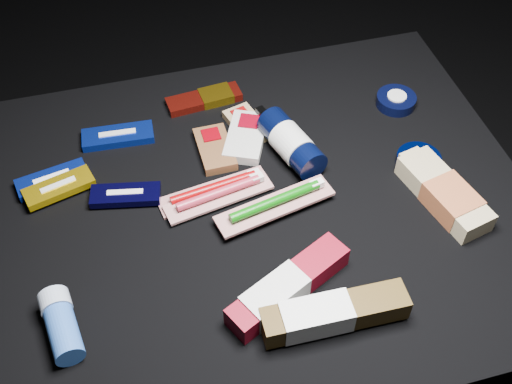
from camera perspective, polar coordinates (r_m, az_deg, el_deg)
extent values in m
plane|color=black|center=(1.43, -0.48, -11.46)|extent=(3.00, 3.00, 0.00)
cube|color=black|center=(1.26, -0.54, -7.01)|extent=(0.98, 0.78, 0.40)
cube|color=#0D269D|center=(1.23, -12.17, 4.88)|extent=(0.14, 0.06, 0.02)
cube|color=beige|center=(1.23, -12.18, 4.91)|extent=(0.07, 0.02, 0.02)
cube|color=#0E29B3|center=(1.18, -17.65, 1.05)|extent=(0.13, 0.07, 0.01)
cube|color=white|center=(1.18, -17.66, 1.08)|extent=(0.06, 0.02, 0.02)
cube|color=black|center=(1.12, -11.52, -0.26)|extent=(0.13, 0.07, 0.01)
cube|color=silver|center=(1.12, -11.52, -0.23)|extent=(0.06, 0.02, 0.02)
cube|color=gold|center=(1.16, -17.11, 0.38)|extent=(0.13, 0.08, 0.01)
cube|color=beige|center=(1.16, -17.12, 0.41)|extent=(0.06, 0.03, 0.02)
cube|color=brown|center=(1.18, -3.67, 3.83)|extent=(0.06, 0.11, 0.02)
cube|color=#660007|center=(1.20, -4.00, 4.82)|extent=(0.03, 0.03, 0.02)
cube|color=beige|center=(1.20, -0.90, 4.90)|extent=(0.11, 0.14, 0.02)
cube|color=#64020E|center=(1.22, -0.63, 5.99)|extent=(0.05, 0.05, 0.02)
cube|color=tan|center=(1.23, -0.78, 5.98)|extent=(0.08, 0.11, 0.02)
cube|color=#6D0607|center=(1.24, -1.39, 6.74)|extent=(0.04, 0.04, 0.02)
cube|color=maroon|center=(1.29, -4.65, 8.22)|extent=(0.15, 0.06, 0.02)
cube|color=#A37B11|center=(1.29, -3.58, 8.52)|extent=(0.07, 0.05, 0.02)
cylinder|color=black|center=(1.16, 3.15, 4.37)|extent=(0.10, 0.16, 0.06)
cylinder|color=silver|center=(1.16, 3.22, 4.26)|extent=(0.08, 0.08, 0.06)
cylinder|color=black|center=(1.21, 1.01, 6.73)|extent=(0.02, 0.02, 0.02)
cube|color=black|center=(1.23, 0.54, 7.04)|extent=(0.02, 0.03, 0.01)
cylinder|color=black|center=(1.30, 12.34, 7.95)|extent=(0.08, 0.08, 0.02)
cylinder|color=silver|center=(1.30, 12.35, 8.00)|extent=(0.04, 0.04, 0.02)
cylinder|color=black|center=(1.19, 14.22, 2.67)|extent=(0.08, 0.08, 0.02)
cylinder|color=white|center=(1.19, 14.24, 2.73)|extent=(0.04, 0.04, 0.02)
cube|color=tan|center=(1.14, 16.33, -0.11)|extent=(0.11, 0.19, 0.04)
cube|color=#A25531|center=(1.13, 16.97, -0.73)|extent=(0.09, 0.10, 0.04)
cube|color=tan|center=(1.18, 13.55, 2.90)|extent=(0.04, 0.03, 0.03)
cylinder|color=#2B57A8|center=(0.98, -16.71, -11.96)|extent=(0.06, 0.09, 0.04)
cylinder|color=#98A5BA|center=(1.01, -17.43, -9.37)|extent=(0.05, 0.04, 0.05)
cube|color=beige|center=(1.12, -3.77, 0.02)|extent=(0.20, 0.07, 0.01)
cylinder|color=#7B0406|center=(1.11, -3.80, 0.41)|extent=(0.16, 0.04, 0.02)
cube|color=silver|center=(1.13, -0.20, 1.62)|extent=(0.02, 0.02, 0.01)
cube|color=beige|center=(1.10, -3.34, -0.45)|extent=(0.20, 0.08, 0.01)
cylinder|color=#9F273A|center=(1.09, -3.37, -0.07)|extent=(0.15, 0.04, 0.02)
cube|color=silver|center=(1.11, 0.12, 1.22)|extent=(0.02, 0.02, 0.01)
cube|color=silver|center=(1.08, 1.68, -1.23)|extent=(0.21, 0.09, 0.01)
cylinder|color=#085A08|center=(1.07, 1.70, -0.81)|extent=(0.17, 0.05, 0.02)
cube|color=white|center=(1.10, 5.41, 0.70)|extent=(0.03, 0.02, 0.01)
cube|color=maroon|center=(0.98, 2.91, -8.36)|extent=(0.22, 0.14, 0.04)
cube|color=beige|center=(0.97, 1.68, -9.24)|extent=(0.11, 0.09, 0.04)
cube|color=#402D0E|center=(0.96, 7.01, -10.64)|extent=(0.22, 0.05, 0.04)
cube|color=silver|center=(0.95, 5.35, -10.98)|extent=(0.10, 0.05, 0.04)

